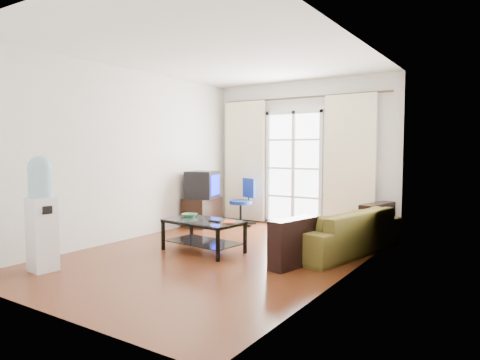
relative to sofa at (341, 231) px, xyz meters
The scene contains 20 objects.
floor 1.70m from the sofa, 144.10° to the right, with size 5.20×5.20×0.00m, color brown.
ceiling 2.92m from the sofa, 144.10° to the right, with size 5.20×5.20×0.00m, color white.
wall_back 2.36m from the sofa, 129.92° to the left, with size 3.60×0.02×2.70m, color white.
wall_front 3.97m from the sofa, 110.73° to the right, with size 3.60×0.02×2.70m, color white.
wall_left 3.47m from the sofa, 162.73° to the right, with size 0.02×5.20×2.70m, color white.
wall_right 1.50m from the sofa, 65.60° to the right, with size 0.02×5.20×2.70m, color white.
french_door 2.30m from the sofa, 133.91° to the left, with size 1.16×0.06×2.15m.
curtain_rod 2.91m from the sofa, 131.73° to the left, with size 0.04×0.04×3.30m, color #4C3F2D.
curtain_left 3.10m from the sofa, 149.60° to the left, with size 0.90×0.07×2.35m, color #FFF8CD.
curtain_right 1.79m from the sofa, 105.12° to the left, with size 0.90×0.07×2.35m, color #FFF8CD.
radiator 1.62m from the sofa, 110.07° to the left, with size 0.64×0.12×0.64m, color #9D9C9F.
sofa is the anchor object (origin of this frame).
coffee_table 1.93m from the sofa, 147.57° to the right, with size 1.15×0.72×0.45m.
bowl 2.18m from the sofa, 154.72° to the right, with size 0.21×0.21×0.05m, color #308540.
book 1.65m from the sofa, 140.32° to the right, with size 0.24×0.26×0.02m, color #A01C13.
remote 1.77m from the sofa, 142.56° to the right, with size 0.18×0.05×0.02m, color black.
tv_stand 2.94m from the sofa, 169.38° to the left, with size 0.48×0.72×0.53m, color black.
crt_tv 2.97m from the sofa, 169.83° to the left, with size 0.65×0.66×0.50m.
task_chair 2.54m from the sofa, 155.92° to the left, with size 0.78×0.78×0.88m.
water_cooler 3.88m from the sofa, 132.86° to the right, with size 0.32×0.31×1.36m.
Camera 1 is at (3.40, -4.72, 1.44)m, focal length 32.00 mm.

